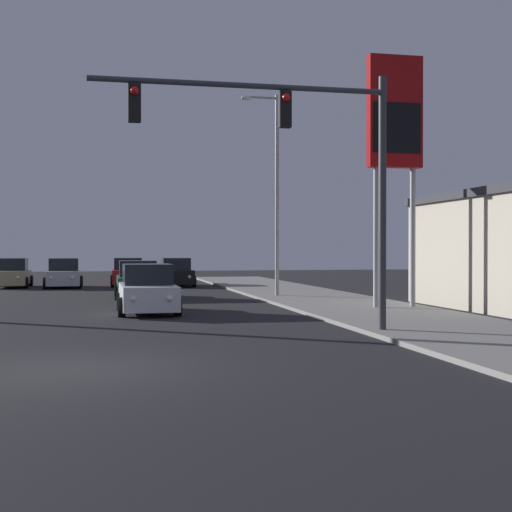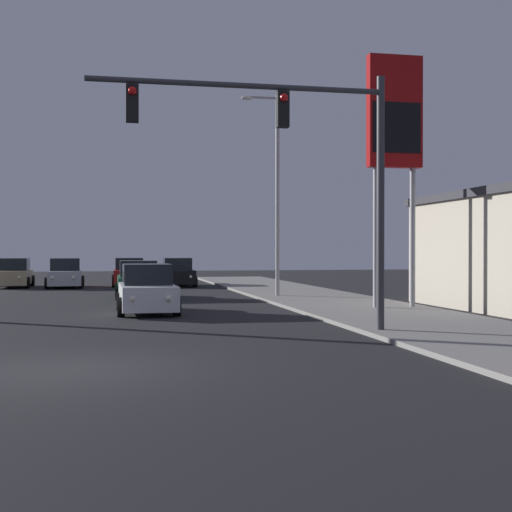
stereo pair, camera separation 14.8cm
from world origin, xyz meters
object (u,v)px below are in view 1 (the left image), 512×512
object	(u,v)px
car_silver	(64,274)
street_lamp	(274,184)
car_green	(138,281)
car_tan	(12,274)
gas_station_sign	(395,126)
car_red	(128,273)
car_black	(176,273)
car_white	(147,291)
traffic_light_mast	(302,148)

from	to	relation	value
car_silver	street_lamp	xyz separation A→B (m)	(9.76, -11.03, 4.36)
car_green	street_lamp	distance (m)	7.53
car_tan	car_silver	distance (m)	3.07
car_silver	gas_station_sign	distance (m)	22.82
car_red	car_silver	distance (m)	3.81
car_green	gas_station_sign	distance (m)	13.49
car_tan	gas_station_sign	distance (m)	25.23
car_black	gas_station_sign	distance (m)	20.30
car_white	gas_station_sign	xyz separation A→B (m)	(8.75, -0.69, 5.86)
car_red	car_tan	world-z (taller)	same
car_black	car_tan	distance (m)	9.40
car_red	gas_station_sign	xyz separation A→B (m)	(8.85, -19.24, 5.86)
traffic_light_mast	street_lamp	xyz separation A→B (m)	(2.59, 13.86, 0.38)
car_tan	car_red	bearing A→B (deg)	-179.26
street_lamp	car_white	bearing A→B (deg)	-132.97
car_black	street_lamp	size ratio (longest dim) A/B	0.48
car_green	car_black	distance (m)	10.39
car_red	car_black	size ratio (longest dim) A/B	1.00
car_green	car_tan	xyz separation A→B (m)	(-6.68, 10.65, 0.00)
street_lamp	car_silver	bearing A→B (deg)	131.50
car_black	street_lamp	bearing A→B (deg)	106.67
street_lamp	car_green	bearing A→B (deg)	167.84
car_black	car_tan	world-z (taller)	same
car_white	gas_station_sign	distance (m)	10.55
car_green	car_tan	distance (m)	12.57
car_white	car_green	bearing A→B (deg)	-90.96
car_red	traffic_light_mast	distance (m)	26.50
car_black	car_silver	size ratio (longest dim) A/B	1.00
car_green	traffic_light_mast	world-z (taller)	traffic_light_mast
car_silver	traffic_light_mast	distance (m)	26.20
car_green	car_black	world-z (taller)	same
car_green	car_red	bearing A→B (deg)	-89.29
traffic_light_mast	gas_station_sign	size ratio (longest dim) A/B	0.83
car_green	street_lamp	bearing A→B (deg)	168.02
car_green	gas_station_sign	bearing A→B (deg)	136.23
car_black	car_white	distance (m)	17.99
car_silver	traffic_light_mast	size ratio (longest dim) A/B	0.58
car_red	car_black	bearing A→B (deg)	165.82
gas_station_sign	car_red	bearing A→B (deg)	114.69
car_green	car_silver	size ratio (longest dim) A/B	0.99
street_lamp	gas_station_sign	size ratio (longest dim) A/B	1.00
car_white	car_silver	bearing A→B (deg)	-78.84
traffic_light_mast	street_lamp	world-z (taller)	street_lamp
gas_station_sign	traffic_light_mast	bearing A→B (deg)	-128.44
car_green	traffic_light_mast	xyz separation A→B (m)	(3.41, -15.15, 3.98)
car_silver	car_white	bearing A→B (deg)	100.33
car_red	car_white	world-z (taller)	same
car_tan	street_lamp	bearing A→B (deg)	136.09
car_green	car_red	size ratio (longest dim) A/B	1.00
car_silver	gas_station_sign	xyz separation A→B (m)	(12.50, -18.17, 5.86)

